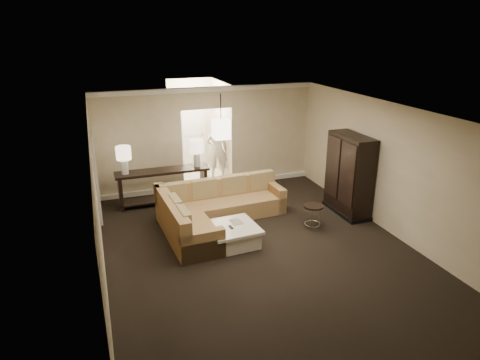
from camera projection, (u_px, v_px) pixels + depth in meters
name	position (u px, v px, depth m)	size (l,w,h in m)	color
ground	(262.00, 252.00, 8.59)	(8.00, 8.00, 0.00)	black
wall_back	(207.00, 138.00, 11.66)	(6.00, 0.04, 2.80)	beige
wall_front	(404.00, 313.00, 4.56)	(6.00, 0.04, 2.80)	beige
wall_left	(98.00, 208.00, 7.18)	(0.04, 8.00, 2.80)	beige
wall_right	(394.00, 171.00, 9.05)	(0.04, 8.00, 2.80)	beige
ceiling	(264.00, 114.00, 7.64)	(6.00, 8.00, 0.02)	white
crown_molding	(207.00, 89.00, 11.17)	(6.00, 0.10, 0.12)	white
baseboard	(209.00, 185.00, 12.07)	(6.00, 0.10, 0.12)	white
side_door	(96.00, 176.00, 9.79)	(0.05, 0.90, 2.10)	silver
foyer	(196.00, 131.00, 12.89)	(1.44, 2.02, 2.80)	beige
sectional_sofa	(212.00, 210.00, 9.68)	(3.03, 2.45, 0.89)	brown
coffee_table	(232.00, 235.00, 8.86)	(1.09, 1.09, 0.43)	white
console_table	(163.00, 184.00, 10.81)	(2.33, 0.54, 0.90)	black
armoire	(349.00, 176.00, 10.14)	(0.57, 1.34, 1.93)	black
drink_table	(313.00, 212.00, 9.51)	(0.44, 0.44, 0.55)	black
table_lamp_left	(124.00, 156.00, 10.25)	(0.36, 0.36, 0.69)	silver
table_lamp_right	(197.00, 149.00, 10.81)	(0.36, 0.36, 0.69)	silver
pendant_light	(221.00, 129.00, 10.32)	(0.38, 0.38, 1.09)	black
person	(217.00, 147.00, 12.52)	(0.69, 0.46, 1.90)	beige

